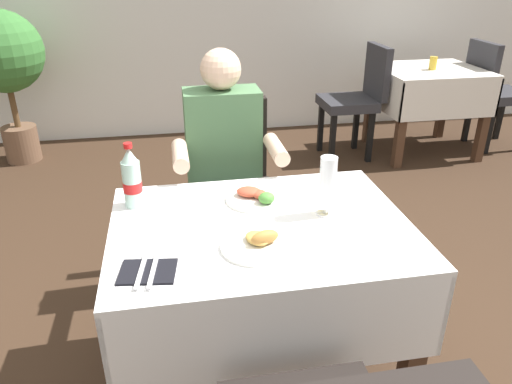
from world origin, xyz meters
TOP-DOWN VIEW (x-y plane):
  - main_dining_table at (-0.08, 0.07)m, footprint 1.08×0.80m
  - chair_far_diner_seat at (-0.08, 0.86)m, footprint 0.44×0.50m
  - seated_diner_far at (-0.12, 0.75)m, footprint 0.50×0.46m
  - plate_near_camera at (-0.12, -0.08)m, footprint 0.23×0.23m
  - plate_far_diner at (-0.06, 0.26)m, footprint 0.23×0.23m
  - beer_glass_left at (0.18, 0.10)m, footprint 0.07×0.07m
  - cola_bottle_primary at (-0.53, 0.30)m, footprint 0.07×0.07m
  - napkin_cutlery_set at (-0.47, -0.17)m, footprint 0.19×0.20m
  - background_dining_table at (1.89, 2.49)m, footprint 0.88×0.79m
  - background_chair_left at (1.24, 2.49)m, footprint 0.50×0.44m
  - background_chair_right at (2.54, 2.49)m, footprint 0.50×0.44m
  - background_table_tumbler at (1.88, 2.44)m, footprint 0.06×0.06m
  - potted_plant_corner at (-1.67, 2.91)m, footprint 0.66×0.66m

SIDE VIEW (x-z plane):
  - chair_far_diner_seat at x=-0.08m, z-range 0.07..1.04m
  - background_chair_left at x=1.24m, z-range 0.07..1.04m
  - background_chair_right at x=2.54m, z-range 0.07..1.04m
  - background_dining_table at x=1.89m, z-range 0.18..0.94m
  - main_dining_table at x=-0.08m, z-range 0.20..0.96m
  - seated_diner_far at x=-0.12m, z-range 0.08..1.34m
  - napkin_cutlery_set at x=-0.47m, z-range 0.76..0.77m
  - plate_near_camera at x=-0.12m, z-range 0.74..0.81m
  - plate_far_diner at x=-0.06m, z-range 0.75..0.80m
  - background_table_tumbler at x=1.88m, z-range 0.76..0.87m
  - cola_bottle_primary at x=-0.53m, z-range 0.74..1.00m
  - potted_plant_corner at x=-1.67m, z-range 0.24..1.51m
  - beer_glass_left at x=0.18m, z-range 0.76..0.99m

